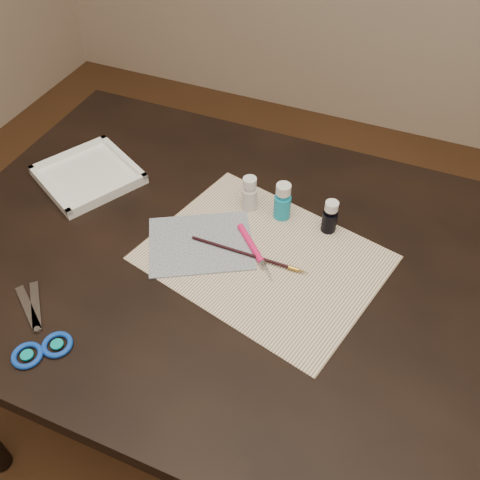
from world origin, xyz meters
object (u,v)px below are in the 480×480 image
at_px(paper, 263,258).
at_px(scissors, 31,323).
at_px(canvas, 201,243).
at_px(palette_tray, 88,175).
at_px(paint_bottle_navy, 330,217).
at_px(paint_bottle_cyan, 283,201).
at_px(paint_bottle_white, 250,193).

xyz_separation_m(paper, scissors, (-0.34, -0.32, 0.00)).
xyz_separation_m(canvas, scissors, (-0.20, -0.31, 0.00)).
distance_m(canvas, palette_tray, 0.36).
bearing_deg(palette_tray, canvas, -15.09).
bearing_deg(scissors, palette_tray, -35.11).
relative_size(paper, paint_bottle_navy, 5.81).
bearing_deg(paint_bottle_cyan, paint_bottle_white, -179.63).
xyz_separation_m(scissors, palette_tray, (-0.14, 0.40, 0.01)).
bearing_deg(paint_bottle_cyan, paper, -86.64).
bearing_deg(paint_bottle_white, paint_bottle_cyan, 0.37).
distance_m(canvas, scissors, 0.37).
bearing_deg(paint_bottle_navy, scissors, -133.76).
bearing_deg(scissors, canvas, -87.70).
bearing_deg(paint_bottle_cyan, paint_bottle_navy, -0.63).
xyz_separation_m(paint_bottle_navy, scissors, (-0.44, -0.46, -0.03)).
height_order(canvas, paint_bottle_navy, paint_bottle_navy).
xyz_separation_m(paint_bottle_white, paint_bottle_cyan, (0.08, 0.00, 0.00)).
bearing_deg(palette_tray, paper, -9.18).
height_order(scissors, palette_tray, palette_tray).
height_order(canvas, scissors, scissors).
height_order(paper, paint_bottle_navy, paint_bottle_navy).
height_order(paint_bottle_navy, scissors, paint_bottle_navy).
relative_size(paint_bottle_cyan, scissors, 0.42).
bearing_deg(paint_bottle_navy, paper, -127.25).
distance_m(paper, paint_bottle_navy, 0.17).
bearing_deg(paint_bottle_cyan, canvas, -131.10).
distance_m(paper, paint_bottle_cyan, 0.14).
distance_m(scissors, palette_tray, 0.43).
relative_size(paper, paint_bottle_cyan, 5.11).
bearing_deg(palette_tray, paint_bottle_navy, 5.32).
xyz_separation_m(paper, paint_bottle_navy, (0.10, 0.13, 0.04)).
height_order(paint_bottle_white, palette_tray, paint_bottle_white).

